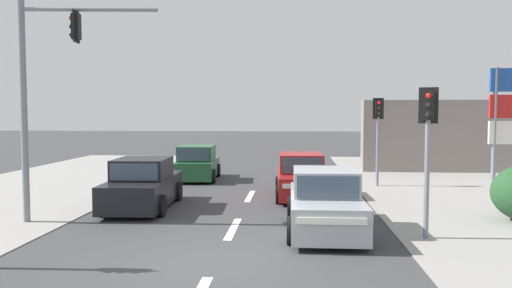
{
  "coord_description": "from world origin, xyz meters",
  "views": [
    {
      "loc": [
        1.53,
        -9.54,
        2.97
      ],
      "look_at": [
        0.51,
        4.0,
        2.12
      ],
      "focal_mm": 35.0,
      "sensor_mm": 36.0,
      "label": 1
    }
  ],
  "objects": [
    {
      "name": "lane_dash_mid",
      "position": [
        0.0,
        3.0,
        0.0
      ],
      "size": [
        0.2,
        2.4,
        0.01
      ],
      "primitive_type": "cube",
      "color": "silver",
      "rests_on": "ground"
    },
    {
      "name": "sedan_kerbside_parked",
      "position": [
        -3.14,
        5.57,
        0.7
      ],
      "size": [
        2.03,
        4.31,
        1.56
      ],
      "color": "black",
      "rests_on": "ground"
    },
    {
      "name": "pedestal_signal_far_median",
      "position": [
        4.92,
        10.77,
        2.42
      ],
      "size": [
        0.44,
        0.3,
        3.56
      ],
      "color": "slate",
      "rests_on": "ground"
    },
    {
      "name": "pedestal_signal_right_kerb",
      "position": [
        4.65,
        2.31,
        2.42
      ],
      "size": [
        0.44,
        0.31,
        3.56
      ],
      "color": "slate",
      "rests_on": "ground"
    },
    {
      "name": "hatchback_oncoming_near",
      "position": [
        1.8,
        7.85,
        0.7
      ],
      "size": [
        1.89,
        3.69,
        1.53
      ],
      "color": "maroon",
      "rests_on": "ground"
    },
    {
      "name": "hatchback_crossing_left",
      "position": [
        -2.7,
        12.16,
        0.7
      ],
      "size": [
        1.93,
        3.72,
        1.53
      ],
      "color": "#235633",
      "rests_on": "ground"
    },
    {
      "name": "traffic_signal_mast",
      "position": [
        -5.13,
        3.37,
        3.83
      ],
      "size": [
        3.68,
        0.49,
        6.0
      ],
      "color": "slate",
      "rests_on": "ground"
    },
    {
      "name": "sedan_receding_far",
      "position": [
        2.33,
        2.91,
        0.7
      ],
      "size": [
        1.91,
        4.25,
        1.56
      ],
      "color": "#A3A8AD",
      "rests_on": "ground"
    },
    {
      "name": "shopfront_wall_far",
      "position": [
        11.0,
        16.0,
        1.8
      ],
      "size": [
        12.0,
        1.0,
        3.6
      ],
      "primitive_type": "cube",
      "color": "gray",
      "rests_on": "ground"
    },
    {
      "name": "ground_plane",
      "position": [
        0.0,
        0.0,
        0.0
      ],
      "size": [
        140.0,
        140.0,
        0.0
      ],
      "primitive_type": "plane",
      "color": "#3A3A3D"
    },
    {
      "name": "lane_dash_far",
      "position": [
        0.0,
        8.0,
        0.0
      ],
      "size": [
        0.2,
        2.4,
        0.01
      ],
      "primitive_type": "cube",
      "color": "silver",
      "rests_on": "ground"
    }
  ]
}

